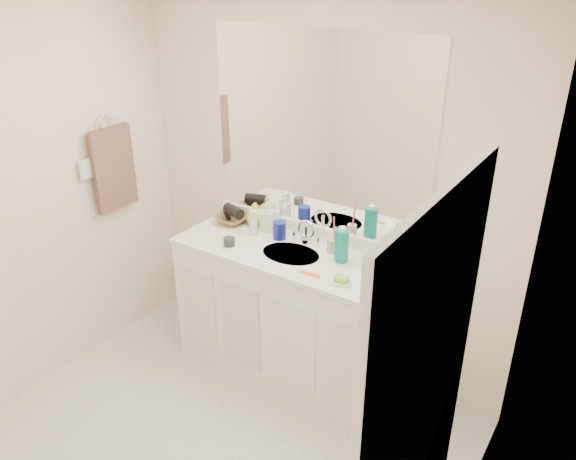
% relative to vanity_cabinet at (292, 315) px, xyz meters
% --- Properties ---
extents(wall_back, '(2.60, 0.02, 2.40)m').
position_rel_vanity_cabinet_xyz_m(wall_back, '(0.00, 0.28, 0.77)').
color(wall_back, '#FEE8C7').
rests_on(wall_back, floor).
extents(wall_left, '(0.02, 2.60, 2.40)m').
position_rel_vanity_cabinet_xyz_m(wall_left, '(-1.30, -1.02, 0.77)').
color(wall_left, '#FEE8C7').
rests_on(wall_left, floor).
extents(wall_right, '(0.02, 2.60, 2.40)m').
position_rel_vanity_cabinet_xyz_m(wall_right, '(1.30, -1.02, 0.77)').
color(wall_right, '#FEE8C7').
rests_on(wall_right, floor).
extents(vanity_cabinet, '(1.50, 0.55, 0.85)m').
position_rel_vanity_cabinet_xyz_m(vanity_cabinet, '(0.00, 0.00, 0.00)').
color(vanity_cabinet, white).
rests_on(vanity_cabinet, floor).
extents(countertop, '(1.52, 0.57, 0.03)m').
position_rel_vanity_cabinet_xyz_m(countertop, '(0.00, 0.00, 0.44)').
color(countertop, white).
rests_on(countertop, vanity_cabinet).
extents(backsplash, '(1.52, 0.03, 0.08)m').
position_rel_vanity_cabinet_xyz_m(backsplash, '(0.00, 0.26, 0.50)').
color(backsplash, white).
rests_on(backsplash, countertop).
extents(sink_basin, '(0.37, 0.37, 0.02)m').
position_rel_vanity_cabinet_xyz_m(sink_basin, '(0.00, -0.02, 0.44)').
color(sink_basin, beige).
rests_on(sink_basin, countertop).
extents(faucet, '(0.02, 0.02, 0.11)m').
position_rel_vanity_cabinet_xyz_m(faucet, '(0.00, 0.16, 0.51)').
color(faucet, silver).
rests_on(faucet, countertop).
extents(mirror, '(1.48, 0.01, 1.20)m').
position_rel_vanity_cabinet_xyz_m(mirror, '(0.00, 0.27, 1.14)').
color(mirror, white).
rests_on(mirror, wall_back).
extents(blue_mug, '(0.09, 0.09, 0.12)m').
position_rel_vanity_cabinet_xyz_m(blue_mug, '(-0.17, 0.11, 0.51)').
color(blue_mug, navy).
rests_on(blue_mug, countertop).
extents(tan_cup, '(0.08, 0.08, 0.08)m').
position_rel_vanity_cabinet_xyz_m(tan_cup, '(0.20, 0.13, 0.50)').
color(tan_cup, tan).
rests_on(tan_cup, countertop).
extents(toothbrush, '(0.02, 0.04, 0.19)m').
position_rel_vanity_cabinet_xyz_m(toothbrush, '(0.21, 0.13, 0.60)').
color(toothbrush, '#ED3E74').
rests_on(toothbrush, tan_cup).
extents(mouthwash_bottle, '(0.11, 0.11, 0.20)m').
position_rel_vanity_cabinet_xyz_m(mouthwash_bottle, '(0.30, 0.07, 0.55)').
color(mouthwash_bottle, '#0A8371').
rests_on(mouthwash_bottle, countertop).
extents(soap_dish, '(0.13, 0.12, 0.01)m').
position_rel_vanity_cabinet_xyz_m(soap_dish, '(0.43, -0.16, 0.46)').
color(soap_dish, white).
rests_on(soap_dish, countertop).
extents(green_soap, '(0.08, 0.07, 0.03)m').
position_rel_vanity_cabinet_xyz_m(green_soap, '(0.43, -0.16, 0.48)').
color(green_soap, '#83CC31').
rests_on(green_soap, soap_dish).
extents(orange_comb, '(0.13, 0.03, 0.01)m').
position_rel_vanity_cabinet_xyz_m(orange_comb, '(0.23, -0.17, 0.46)').
color(orange_comb, orange).
rests_on(orange_comb, countertop).
extents(dark_jar, '(0.09, 0.09, 0.05)m').
position_rel_vanity_cabinet_xyz_m(dark_jar, '(-0.38, -0.14, 0.48)').
color(dark_jar, '#29292E').
rests_on(dark_jar, countertop).
extents(extra_white_bottle, '(0.06, 0.06, 0.17)m').
position_rel_vanity_cabinet_xyz_m(extra_white_bottle, '(-0.35, 0.07, 0.54)').
color(extra_white_bottle, silver).
rests_on(extra_white_bottle, countertop).
extents(soap_bottle_white, '(0.08, 0.08, 0.19)m').
position_rel_vanity_cabinet_xyz_m(soap_bottle_white, '(-0.28, 0.23, 0.55)').
color(soap_bottle_white, white).
rests_on(soap_bottle_white, countertop).
extents(soap_bottle_cream, '(0.11, 0.11, 0.20)m').
position_rel_vanity_cabinet_xyz_m(soap_bottle_cream, '(-0.31, 0.18, 0.55)').
color(soap_bottle_cream, '#F4EBC7').
rests_on(soap_bottle_cream, countertop).
extents(soap_bottle_yellow, '(0.12, 0.12, 0.16)m').
position_rel_vanity_cabinet_xyz_m(soap_bottle_yellow, '(-0.42, 0.19, 0.53)').
color(soap_bottle_yellow, '#F0F55F').
rests_on(soap_bottle_yellow, countertop).
extents(wicker_basket, '(0.22, 0.22, 0.05)m').
position_rel_vanity_cabinet_xyz_m(wicker_basket, '(-0.58, 0.14, 0.48)').
color(wicker_basket, brown).
rests_on(wicker_basket, countertop).
extents(hair_dryer, '(0.17, 0.12, 0.08)m').
position_rel_vanity_cabinet_xyz_m(hair_dryer, '(-0.56, 0.14, 0.54)').
color(hair_dryer, black).
rests_on(hair_dryer, wicker_basket).
extents(towel_ring, '(0.01, 0.11, 0.11)m').
position_rel_vanity_cabinet_xyz_m(towel_ring, '(-1.27, -0.25, 1.12)').
color(towel_ring, silver).
rests_on(towel_ring, wall_left).
extents(hand_towel, '(0.04, 0.32, 0.55)m').
position_rel_vanity_cabinet_xyz_m(hand_towel, '(-1.25, -0.25, 0.82)').
color(hand_towel, '#483027').
rests_on(hand_towel, towel_ring).
extents(switch_plate, '(0.01, 0.08, 0.13)m').
position_rel_vanity_cabinet_xyz_m(switch_plate, '(-1.27, -0.45, 0.88)').
color(switch_plate, silver).
rests_on(switch_plate, wall_left).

